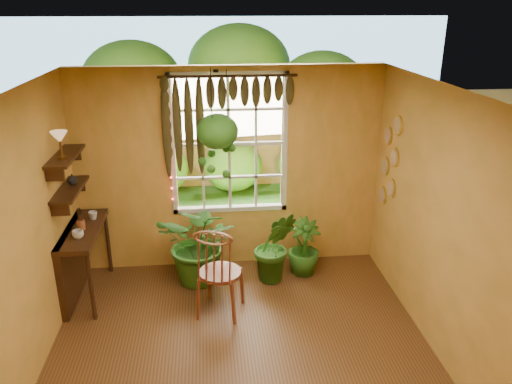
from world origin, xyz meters
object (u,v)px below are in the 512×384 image
at_px(windsor_chair, 219,285).
at_px(hanging_basket, 217,135).
at_px(potted_plant_left, 201,242).
at_px(counter_ledge, 76,255).
at_px(potted_plant_mid, 275,246).

relative_size(windsor_chair, hanging_basket, 1.01).
relative_size(windsor_chair, potted_plant_left, 1.16).
bearing_deg(hanging_basket, windsor_chair, -93.01).
bearing_deg(windsor_chair, potted_plant_left, 123.85).
relative_size(counter_ledge, windsor_chair, 0.92).
height_order(potted_plant_left, hanging_basket, hanging_basket).
bearing_deg(potted_plant_mid, windsor_chair, -137.57).
relative_size(counter_ledge, potted_plant_left, 1.07).
bearing_deg(potted_plant_left, counter_ledge, -173.60).
bearing_deg(windsor_chair, potted_plant_mid, 60.55).
relative_size(potted_plant_left, hanging_basket, 0.87).
xyz_separation_m(potted_plant_left, hanging_basket, (0.25, 0.14, 1.36)).
bearing_deg(counter_ledge, hanging_basket, 9.80).
relative_size(windsor_chair, potted_plant_mid, 1.33).
distance_m(potted_plant_left, potted_plant_mid, 0.95).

